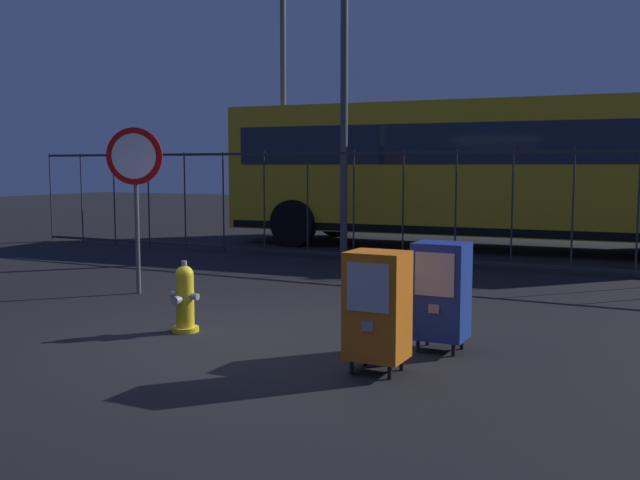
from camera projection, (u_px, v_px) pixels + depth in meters
name	position (u px, v px, depth m)	size (l,w,h in m)	color
ground_plane	(239.00, 339.00, 7.14)	(60.00, 60.00, 0.00)	black
fire_hydrant	(185.00, 298.00, 7.44)	(0.33, 0.32, 0.75)	yellow
newspaper_box_primary	(441.00, 291.00, 6.65)	(0.48, 0.42, 1.02)	black
newspaper_box_secondary	(377.00, 305.00, 5.95)	(0.48, 0.42, 1.02)	black
stop_sign	(135.00, 175.00, 9.54)	(0.71, 0.31, 2.23)	#4C4F54
fence_barrier	(429.00, 207.00, 12.39)	(18.03, 0.04, 2.00)	#2D2D33
bus_near	(478.00, 166.00, 14.94)	(10.64, 3.33, 3.00)	gold
street_light_near_left	(344.00, 20.00, 13.26)	(0.32, 0.32, 7.68)	#4C4F54
street_light_far_left	(283.00, 54.00, 17.80)	(0.32, 0.32, 7.80)	#4C4F54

